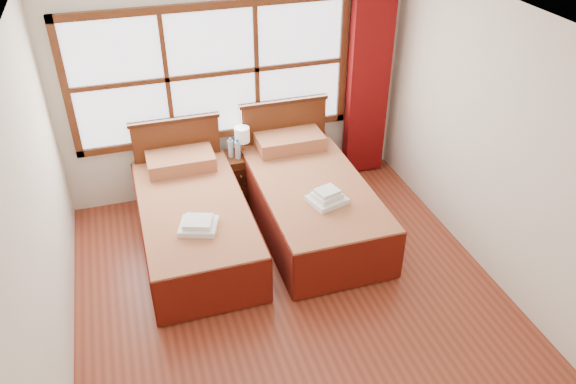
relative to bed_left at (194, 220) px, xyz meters
name	(u,v)px	position (x,y,z in m)	size (l,w,h in m)	color
floor	(295,304)	(0.74, -1.20, -0.32)	(4.50, 4.50, 0.00)	brown
ceiling	(298,33)	(0.74, -1.20, 2.28)	(4.50, 4.50, 0.00)	white
wall_back	(235,87)	(0.74, 1.05, 0.98)	(4.00, 4.00, 0.00)	silver
wall_left	(36,234)	(-1.26, -1.20, 0.98)	(4.50, 4.50, 0.00)	silver
wall_right	(505,154)	(2.74, -1.20, 0.98)	(4.50, 4.50, 0.00)	silver
window	(213,74)	(0.49, 1.02, 1.18)	(3.16, 0.06, 1.56)	white
curtain	(368,86)	(2.34, 0.91, 0.85)	(0.50, 0.16, 2.30)	maroon
bed_left	(194,220)	(0.00, 0.00, 0.00)	(1.09, 2.11, 1.06)	#38180B
bed_right	(309,198)	(1.29, 0.00, 0.02)	(1.14, 2.21, 1.11)	#38180B
nightstand	(237,176)	(0.65, 0.80, -0.05)	(0.41, 0.41, 0.55)	#522611
towels_left	(198,225)	(-0.01, -0.50, 0.29)	(0.43, 0.41, 0.10)	white
towels_right	(327,197)	(1.30, -0.48, 0.33)	(0.42, 0.39, 0.15)	white
lamp	(242,135)	(0.74, 0.83, 0.47)	(0.18, 0.18, 0.34)	#B38839
bottle_near	(231,148)	(0.60, 0.80, 0.33)	(0.06, 0.06, 0.24)	#A7C1D7
bottle_far	(238,150)	(0.67, 0.74, 0.34)	(0.06, 0.06, 0.24)	#A7C1D7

